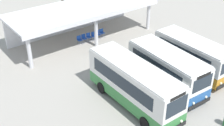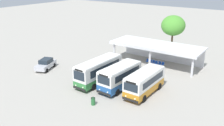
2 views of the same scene
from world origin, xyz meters
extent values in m
plane|color=#A39E93|center=(0.00, 0.00, 0.00)|extent=(180.00, 180.00, 0.00)
cylinder|color=black|center=(-2.11, -0.64, 0.45)|extent=(0.23, 0.90, 0.90)
cylinder|color=black|center=(-4.21, -0.61, 0.45)|extent=(0.23, 0.90, 0.90)
cylinder|color=black|center=(-2.05, 4.32, 0.45)|extent=(0.23, 0.90, 0.90)
cylinder|color=black|center=(-4.14, 4.35, 0.45)|extent=(0.23, 0.90, 0.90)
cube|color=#337F3D|center=(-3.13, 1.85, 0.84)|extent=(2.30, 8.03, 0.91)
cube|color=silver|center=(-3.13, 1.85, 2.21)|extent=(2.30, 8.03, 1.83)
cube|color=silver|center=(-3.13, 1.85, 3.18)|extent=(2.23, 7.79, 0.12)
cube|color=black|center=(-3.18, -2.17, 0.52)|extent=(2.09, 0.13, 0.28)
cube|color=#1E2833|center=(-3.18, -2.13, 2.26)|extent=(1.80, 0.07, 1.19)
cube|color=black|center=(-3.18, -2.13, 3.00)|extent=(1.32, 0.07, 0.24)
cube|color=#1E2833|center=(-2.04, 1.94, 2.26)|extent=(0.12, 6.40, 1.01)
cube|color=#1E2833|center=(-4.21, 1.97, 2.26)|extent=(0.12, 6.40, 1.01)
sphere|color=#EAEACC|center=(-2.58, -2.17, 0.83)|extent=(0.20, 0.20, 0.20)
sphere|color=#EAEACC|center=(-3.78, -2.16, 0.83)|extent=(0.20, 0.20, 0.20)
cylinder|color=black|center=(1.29, -0.22, 0.45)|extent=(0.26, 0.91, 0.90)
cylinder|color=black|center=(-0.92, -0.11, 0.45)|extent=(0.26, 0.91, 0.90)
cylinder|color=black|center=(1.49, 3.97, 0.45)|extent=(0.26, 0.91, 0.90)
cylinder|color=black|center=(-0.71, 4.08, 0.45)|extent=(0.26, 0.91, 0.90)
cube|color=#23569E|center=(0.29, 1.93, 0.88)|extent=(2.63, 6.86, 0.99)
cube|color=white|center=(0.29, 1.93, 2.17)|extent=(2.63, 6.86, 1.58)
cube|color=white|center=(0.29, 1.93, 3.02)|extent=(2.55, 6.66, 0.12)
cube|color=black|center=(0.12, -1.48, 0.52)|extent=(2.19, 0.21, 0.28)
cube|color=#1E2833|center=(0.12, -1.43, 2.22)|extent=(1.89, 0.14, 1.03)
cube|color=black|center=(0.12, -1.43, 2.84)|extent=(1.38, 0.12, 0.24)
cube|color=#1E2833|center=(1.43, 1.97, 2.22)|extent=(0.30, 5.40, 0.87)
cube|color=#1E2833|center=(-0.85, 2.09, 2.22)|extent=(0.30, 5.40, 0.87)
sphere|color=#EAEACC|center=(0.75, -1.50, 0.83)|extent=(0.20, 0.20, 0.20)
sphere|color=#EAEACC|center=(-0.51, -1.43, 0.83)|extent=(0.20, 0.20, 0.20)
cylinder|color=black|center=(4.77, 0.22, 0.45)|extent=(0.23, 0.90, 0.90)
cylinder|color=black|center=(2.61, 0.23, 0.45)|extent=(0.23, 0.90, 0.90)
cylinder|color=black|center=(4.79, 4.42, 0.45)|extent=(0.23, 0.90, 0.90)
cylinder|color=black|center=(2.63, 4.43, 0.45)|extent=(0.23, 0.90, 0.90)
cube|color=orange|center=(3.70, 2.32, 0.84)|extent=(2.30, 6.78, 0.91)
cube|color=silver|center=(3.70, 2.32, 2.05)|extent=(2.30, 6.78, 1.51)
cube|color=silver|center=(3.70, 2.32, 2.86)|extent=(2.23, 6.58, 0.12)
cube|color=black|center=(3.68, -1.09, 0.52)|extent=(2.15, 0.11, 0.28)
cube|color=#1E2833|center=(3.68, -1.05, 2.10)|extent=(1.85, 0.06, 0.98)
cube|color=black|center=(3.68, -1.05, 2.68)|extent=(1.36, 0.06, 0.24)
cube|color=#1E2833|center=(4.82, 2.42, 2.10)|extent=(0.07, 5.42, 0.83)
cube|color=#1E2833|center=(2.58, 2.43, 2.10)|extent=(0.07, 5.42, 0.83)
sphere|color=#EAEACC|center=(4.30, -1.08, 0.83)|extent=(0.20, 0.20, 0.20)
sphere|color=#EAEACC|center=(3.06, -1.08, 0.83)|extent=(0.20, 0.20, 0.20)
cylinder|color=black|center=(-11.94, 0.10, 0.32)|extent=(0.39, 0.66, 0.64)
cylinder|color=black|center=(-13.50, -0.48, 0.32)|extent=(0.39, 0.66, 0.64)
cylinder|color=black|center=(-12.83, 2.46, 0.32)|extent=(0.39, 0.66, 0.64)
cylinder|color=black|center=(-14.39, 1.87, 0.32)|extent=(0.39, 0.66, 0.64)
cube|color=silver|center=(-13.16, 0.99, 0.67)|extent=(3.08, 4.43, 0.70)
cube|color=#1E2833|center=(-13.24, 1.18, 1.32)|extent=(2.15, 2.51, 0.60)
cylinder|color=silver|center=(-6.87, 11.05, 1.60)|extent=(0.36, 0.36, 3.20)
cylinder|color=silver|center=(0.00, 11.05, 1.60)|extent=(0.36, 0.36, 3.20)
cylinder|color=silver|center=(6.87, 11.05, 1.60)|extent=(0.36, 0.36, 3.20)
cube|color=white|center=(0.00, 15.78, 1.60)|extent=(14.54, 0.20, 3.20)
cube|color=white|center=(0.00, 13.32, 3.30)|extent=(15.04, 5.63, 0.20)
cube|color=white|center=(0.00, 10.55, 3.06)|extent=(15.04, 0.10, 0.28)
cylinder|color=slate|center=(-0.92, 12.18, 0.22)|extent=(0.03, 0.03, 0.44)
cylinder|color=slate|center=(-1.27, 12.20, 0.22)|extent=(0.03, 0.03, 0.44)
cylinder|color=slate|center=(-0.91, 12.53, 0.22)|extent=(0.03, 0.03, 0.44)
cylinder|color=slate|center=(-1.26, 12.55, 0.22)|extent=(0.03, 0.03, 0.44)
cube|color=#1E4CB2|center=(-1.09, 12.36, 0.46)|extent=(0.46, 0.46, 0.04)
cube|color=#1E4CB2|center=(-1.08, 12.56, 0.66)|extent=(0.44, 0.06, 0.40)
cylinder|color=slate|center=(-0.37, 12.22, 0.22)|extent=(0.03, 0.03, 0.44)
cylinder|color=slate|center=(-0.72, 12.23, 0.22)|extent=(0.03, 0.03, 0.44)
cylinder|color=slate|center=(-0.35, 12.57, 0.22)|extent=(0.03, 0.03, 0.44)
cylinder|color=slate|center=(-0.71, 12.58, 0.22)|extent=(0.03, 0.03, 0.44)
cube|color=#1E4CB2|center=(-0.54, 12.40, 0.46)|extent=(0.46, 0.46, 0.04)
cube|color=#1E4CB2|center=(-0.53, 12.60, 0.66)|extent=(0.44, 0.06, 0.40)
cylinder|color=slate|center=(0.18, 12.17, 0.22)|extent=(0.03, 0.03, 0.44)
cylinder|color=slate|center=(-0.17, 12.19, 0.22)|extent=(0.03, 0.03, 0.44)
cylinder|color=slate|center=(0.20, 12.52, 0.22)|extent=(0.03, 0.03, 0.44)
cylinder|color=slate|center=(-0.15, 12.54, 0.22)|extent=(0.03, 0.03, 0.44)
cube|color=#1E4CB2|center=(0.02, 12.36, 0.46)|extent=(0.46, 0.46, 0.04)
cube|color=#1E4CB2|center=(0.02, 12.56, 0.66)|extent=(0.44, 0.06, 0.40)
cylinder|color=slate|center=(0.74, 12.09, 0.22)|extent=(0.03, 0.03, 0.44)
cylinder|color=slate|center=(0.38, 12.10, 0.22)|extent=(0.03, 0.03, 0.44)
cylinder|color=slate|center=(0.75, 12.44, 0.22)|extent=(0.03, 0.03, 0.44)
cylinder|color=slate|center=(0.40, 12.46, 0.22)|extent=(0.03, 0.03, 0.44)
cube|color=#1E4CB2|center=(0.57, 12.27, 0.46)|extent=(0.46, 0.46, 0.04)
cube|color=#1E4CB2|center=(0.58, 12.47, 0.66)|extent=(0.44, 0.06, 0.40)
cylinder|color=slate|center=(1.29, 12.15, 0.22)|extent=(0.03, 0.03, 0.44)
cylinder|color=slate|center=(0.94, 12.17, 0.22)|extent=(0.03, 0.03, 0.44)
cylinder|color=slate|center=(1.30, 12.51, 0.22)|extent=(0.03, 0.03, 0.44)
cylinder|color=slate|center=(0.95, 12.52, 0.22)|extent=(0.03, 0.03, 0.44)
cube|color=#1E4CB2|center=(1.12, 12.34, 0.46)|extent=(0.46, 0.46, 0.04)
cube|color=#1E4CB2|center=(1.13, 12.54, 0.66)|extent=(0.44, 0.06, 0.40)
cylinder|color=slate|center=(1.84, 12.20, 0.22)|extent=(0.03, 0.03, 0.44)
cylinder|color=slate|center=(1.49, 12.21, 0.22)|extent=(0.03, 0.03, 0.44)
cylinder|color=slate|center=(1.86, 12.55, 0.22)|extent=(0.03, 0.03, 0.44)
cylinder|color=slate|center=(1.50, 12.57, 0.22)|extent=(0.03, 0.03, 0.44)
cube|color=#1E4CB2|center=(1.67, 12.38, 0.46)|extent=(0.46, 0.46, 0.04)
cube|color=#1E4CB2|center=(1.68, 12.58, 0.66)|extent=(0.44, 0.06, 0.40)
cylinder|color=brown|center=(0.60, 18.47, 2.08)|extent=(0.32, 0.32, 4.15)
ellipsoid|color=#4C9933|center=(0.60, 18.47, 5.73)|extent=(4.20, 4.20, 3.57)
cylinder|color=#266633|center=(0.27, -3.67, 0.42)|extent=(0.48, 0.48, 0.85)
torus|color=black|center=(0.27, -3.67, 0.87)|extent=(0.49, 0.49, 0.06)
camera|label=1|loc=(-15.04, -11.35, 13.78)|focal=48.97mm
camera|label=2|loc=(16.61, -23.28, 14.19)|focal=39.92mm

